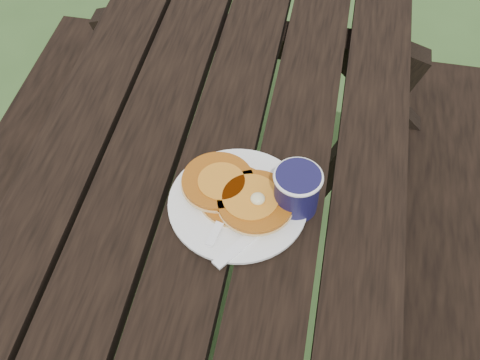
% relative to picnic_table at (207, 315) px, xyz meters
% --- Properties ---
extents(picnic_table, '(1.36, 1.80, 0.75)m').
position_rel_picnic_table_xyz_m(picnic_table, '(0.00, 0.00, 0.00)').
color(picnic_table, black).
rests_on(picnic_table, ground).
extents(plate, '(0.31, 0.31, 0.01)m').
position_rel_picnic_table_xyz_m(plate, '(0.06, 0.05, 0.39)').
color(plate, white).
rests_on(plate, picnic_table).
extents(pancake_stack, '(0.22, 0.17, 0.04)m').
position_rel_picnic_table_xyz_m(pancake_stack, '(0.06, 0.06, 0.41)').
color(pancake_stack, '#AE5B13').
rests_on(pancake_stack, plate).
extents(knife, '(0.12, 0.16, 0.00)m').
position_rel_picnic_table_xyz_m(knife, '(0.10, -0.01, 0.39)').
color(knife, white).
rests_on(knife, plate).
extents(fork, '(0.06, 0.16, 0.01)m').
position_rel_picnic_table_xyz_m(fork, '(0.04, 0.00, 0.40)').
color(fork, white).
rests_on(fork, plate).
extents(coffee_cup, '(0.09, 0.09, 0.09)m').
position_rel_picnic_table_xyz_m(coffee_cup, '(0.17, 0.07, 0.43)').
color(coffee_cup, '#14123A').
rests_on(coffee_cup, picnic_table).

